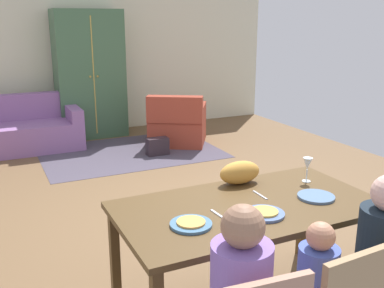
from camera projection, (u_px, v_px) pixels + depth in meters
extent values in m
cube|color=brown|center=(162.00, 192.00, 5.18)|extent=(6.83, 6.55, 0.02)
cube|color=beige|center=(89.00, 55.00, 7.71)|extent=(6.83, 0.10, 2.70)
cube|color=#4F381C|center=(249.00, 207.00, 2.91)|extent=(1.72, 0.92, 0.04)
cube|color=#4F381C|center=(380.00, 261.00, 2.99)|extent=(0.06, 0.06, 0.72)
cube|color=#4F381C|center=(115.00, 258.00, 3.03)|extent=(0.06, 0.06, 0.72)
cube|color=#4F381C|center=(303.00, 215.00, 3.69)|extent=(0.06, 0.06, 0.72)
cylinder|color=teal|center=(191.00, 224.00, 2.60)|extent=(0.25, 0.25, 0.02)
cylinder|color=gold|center=(191.00, 222.00, 2.60)|extent=(0.17, 0.17, 0.01)
cylinder|color=#546FA6|center=(264.00, 214.00, 2.74)|extent=(0.25, 0.25, 0.02)
cylinder|color=gold|center=(265.00, 211.00, 2.74)|extent=(0.17, 0.17, 0.01)
cylinder|color=#54749B|center=(316.00, 197.00, 3.01)|extent=(0.25, 0.25, 0.02)
cylinder|color=silver|center=(306.00, 181.00, 3.31)|extent=(0.06, 0.06, 0.01)
cylinder|color=silver|center=(307.00, 175.00, 3.30)|extent=(0.01, 0.01, 0.09)
cone|color=silver|center=(308.00, 164.00, 3.28)|extent=(0.07, 0.07, 0.09)
cube|color=silver|center=(218.00, 214.00, 2.75)|extent=(0.03, 0.15, 0.01)
cube|color=silver|center=(260.00, 195.00, 3.05)|extent=(0.02, 0.17, 0.01)
cylinder|color=#8964C0|center=(241.00, 288.00, 2.14)|extent=(0.30, 0.30, 0.46)
sphere|color=#996D52|center=(243.00, 226.00, 2.05)|extent=(0.21, 0.21, 0.21)
cylinder|color=#465BBA|center=(317.00, 276.00, 2.35)|extent=(0.22, 0.22, 0.33)
sphere|color=tan|center=(321.00, 236.00, 2.29)|extent=(0.15, 0.15, 0.15)
cylinder|color=#182430|center=(384.00, 246.00, 2.53)|extent=(0.30, 0.30, 0.46)
ellipsoid|color=gold|center=(240.00, 172.00, 3.26)|extent=(0.32, 0.16, 0.17)
cube|color=#484250|center=(131.00, 152.00, 6.71)|extent=(2.60, 1.80, 0.01)
cube|color=#8C5F98|center=(16.00, 138.00, 6.71)|extent=(1.92, 0.84, 0.42)
cube|color=#8C5F98|center=(11.00, 107.00, 6.90)|extent=(1.92, 0.20, 0.40)
cube|color=#8C5F98|center=(73.00, 113.00, 6.99)|extent=(0.18, 0.84, 0.20)
cube|color=#953727|center=(178.00, 130.00, 7.19)|extent=(1.16, 1.16, 0.42)
cube|color=#953727|center=(175.00, 109.00, 6.75)|extent=(0.83, 0.61, 0.40)
cube|color=#953727|center=(199.00, 112.00, 7.07)|extent=(0.59, 0.81, 0.20)
cube|color=#953727|center=(157.00, 111.00, 7.13)|extent=(0.59, 0.81, 0.20)
cube|color=#406645|center=(90.00, 75.00, 7.41)|extent=(1.10, 0.56, 2.10)
cube|color=gold|center=(94.00, 76.00, 7.16)|extent=(0.02, 0.01, 1.89)
sphere|color=gold|center=(90.00, 77.00, 7.13)|extent=(0.04, 0.04, 0.04)
sphere|color=gold|center=(98.00, 76.00, 7.18)|extent=(0.04, 0.04, 0.04)
cube|color=#2C2128|center=(157.00, 146.00, 6.54)|extent=(0.32, 0.16, 0.26)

